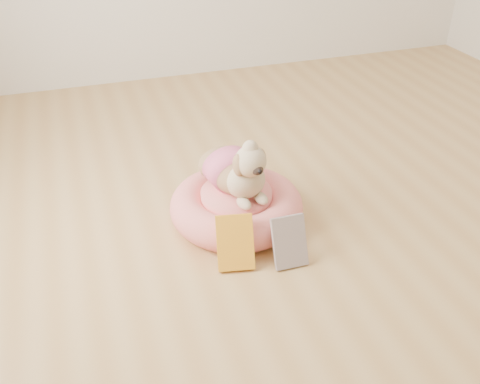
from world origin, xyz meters
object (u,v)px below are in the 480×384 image
object	(u,v)px
pet_bed	(236,206)
dog	(237,160)
book_white	(289,242)
book_yellow	(235,242)

from	to	relation	value
pet_bed	dog	world-z (taller)	dog
pet_bed	book_white	xyz separation A→B (m)	(0.11, -0.34, 0.03)
pet_bed	book_yellow	size ratio (longest dim) A/B	2.67
dog	book_white	xyz separation A→B (m)	(0.10, -0.35, -0.20)
dog	book_yellow	bearing A→B (deg)	-119.95
pet_bed	dog	size ratio (longest dim) A/B	1.46
book_yellow	pet_bed	bearing A→B (deg)	82.12
pet_bed	book_yellow	distance (m)	0.29
dog	book_yellow	world-z (taller)	dog
dog	book_yellow	distance (m)	0.36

